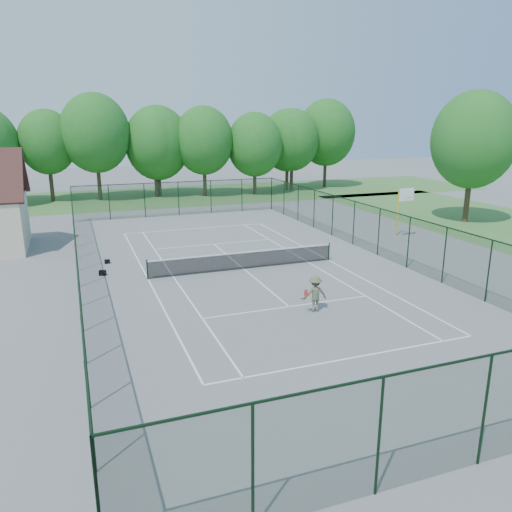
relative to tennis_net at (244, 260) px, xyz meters
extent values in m
plane|color=gray|center=(0.00, 0.00, -0.58)|extent=(140.00, 140.00, 0.00)
cube|color=#497D3A|center=(0.00, 30.00, -0.57)|extent=(80.00, 16.00, 0.01)
cube|color=#497D3A|center=(24.00, 4.00, -0.57)|extent=(14.00, 40.00, 0.01)
cube|color=white|center=(0.00, 11.88, -0.57)|extent=(10.97, 0.08, 0.01)
cube|color=white|center=(0.00, -11.88, -0.57)|extent=(10.97, 0.08, 0.01)
cube|color=white|center=(0.00, 6.40, -0.57)|extent=(8.23, 0.08, 0.01)
cube|color=white|center=(0.00, -6.40, -0.57)|extent=(8.23, 0.08, 0.01)
cube|color=white|center=(5.49, 0.00, -0.57)|extent=(0.08, 23.77, 0.01)
cube|color=white|center=(-5.49, 0.00, -0.57)|extent=(0.08, 23.77, 0.01)
cube|color=white|center=(4.12, 0.00, -0.57)|extent=(0.08, 23.77, 0.01)
cube|color=white|center=(-4.12, 0.00, -0.57)|extent=(0.08, 23.77, 0.01)
cube|color=white|center=(0.00, 0.00, -0.57)|extent=(0.08, 12.80, 0.01)
cylinder|color=black|center=(-5.50, 0.00, -0.03)|extent=(0.08, 0.08, 1.10)
cylinder|color=black|center=(5.50, 0.00, -0.03)|extent=(0.08, 0.08, 1.10)
cube|color=black|center=(0.00, 0.00, -0.08)|extent=(11.00, 0.02, 0.96)
cube|color=white|center=(0.00, 0.00, 0.42)|extent=(11.00, 0.05, 0.07)
cube|color=#18311E|center=(0.00, 18.00, 0.92)|extent=(18.00, 0.02, 3.00)
cube|color=#18311E|center=(0.00, -18.00, 0.92)|extent=(18.00, 0.02, 3.00)
cube|color=#18311E|center=(9.00, 0.00, 0.92)|extent=(0.02, 36.00, 3.00)
cube|color=#18311E|center=(-9.00, 0.00, 0.92)|extent=(0.02, 36.00, 3.00)
cube|color=black|center=(0.00, 18.00, 2.42)|extent=(18.00, 0.05, 0.05)
cube|color=black|center=(0.00, -18.00, 2.42)|extent=(18.00, 0.05, 0.05)
cube|color=black|center=(9.00, 0.00, 2.42)|extent=(0.05, 36.00, 0.05)
cube|color=black|center=(-9.00, 0.00, 2.42)|extent=(0.05, 36.00, 0.05)
cylinder|color=#453521|center=(0.00, 30.00, 1.52)|extent=(0.40, 0.40, 4.20)
ellipsoid|color=#287426|center=(0.00, 30.00, 5.42)|extent=(6.40, 6.40, 7.40)
cylinder|color=#453521|center=(16.50, 30.00, 1.52)|extent=(0.40, 0.40, 4.20)
ellipsoid|color=#287426|center=(16.50, 30.00, 5.42)|extent=(6.40, 6.40, 7.40)
cylinder|color=gold|center=(13.37, 4.17, 1.17)|extent=(0.12, 0.12, 3.50)
cube|color=gold|center=(13.37, 3.72, 2.77)|extent=(0.08, 0.90, 0.08)
cube|color=white|center=(13.37, 3.27, 2.62)|extent=(1.20, 0.05, 0.90)
torus|color=#D85B0F|center=(13.37, 3.04, 2.47)|extent=(0.48, 0.48, 0.02)
cylinder|color=#453521|center=(22.05, 6.63, 1.79)|extent=(0.45, 0.45, 4.73)
ellipsoid|color=#287426|center=(22.05, 6.63, 6.19)|extent=(6.76, 6.76, 7.89)
cube|color=black|center=(-7.74, 1.60, -0.43)|extent=(0.42, 0.34, 0.29)
cube|color=black|center=(-7.32, 3.97, -0.46)|extent=(0.32, 0.22, 0.24)
imported|color=#565B40|center=(0.87, -7.28, 0.25)|extent=(1.13, 0.74, 1.65)
sphere|color=#AAD133|center=(2.14, -6.88, 0.50)|extent=(0.07, 0.07, 0.07)
camera|label=1|loc=(-8.93, -26.09, 7.75)|focal=35.00mm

